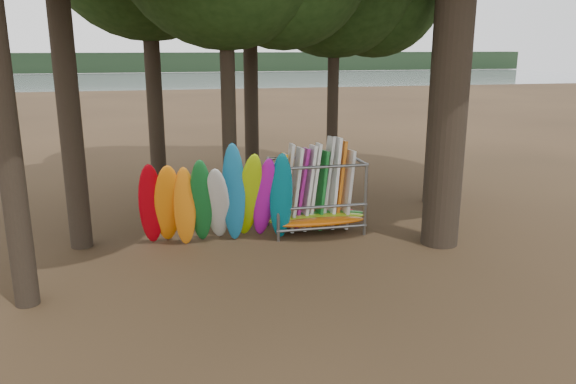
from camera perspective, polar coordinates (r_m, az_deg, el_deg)
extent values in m
plane|color=#47331E|center=(15.13, 1.07, -6.56)|extent=(120.00, 120.00, 0.00)
plane|color=gray|center=(73.97, -10.17, 10.21)|extent=(160.00, 160.00, 0.00)
cube|color=black|center=(123.79, -11.37, 12.80)|extent=(160.00, 4.00, 4.00)
cylinder|color=black|center=(16.02, -22.33, 17.62)|extent=(0.60, 0.60, 13.18)
cylinder|color=black|center=(19.77, -13.67, 13.69)|extent=(0.53, 0.53, 10.55)
cylinder|color=black|center=(21.85, -3.91, 17.99)|extent=(0.55, 0.55, 13.50)
cylinder|color=black|center=(20.87, 4.64, 12.61)|extent=(0.41, 0.41, 9.48)
cylinder|color=black|center=(17.00, -6.18, 13.04)|extent=(0.44, 0.44, 10.03)
cylinder|color=black|center=(20.25, 15.47, 18.15)|extent=(0.53, 0.53, 13.76)
ellipsoid|color=#B3030F|center=(15.77, -13.75, -1.29)|extent=(0.68, 1.32, 2.61)
ellipsoid|color=orange|center=(15.71, -12.12, -1.27)|extent=(0.82, 1.74, 2.66)
ellipsoid|color=orange|center=(15.51, -10.44, -1.53)|extent=(0.63, 1.13, 2.52)
ellipsoid|color=#146428|center=(15.51, -8.81, -1.02)|extent=(0.72, 1.72, 2.80)
ellipsoid|color=beige|center=(15.64, -7.17, -1.30)|extent=(0.91, 1.89, 2.54)
ellipsoid|color=#166797|center=(15.55, -5.54, -0.18)|extent=(0.81, 1.38, 3.12)
ellipsoid|color=#A9D50D|center=(15.79, -3.99, -0.45)|extent=(0.80, 1.82, 2.85)
ellipsoid|color=#AF12A7|center=(15.93, -2.42, -0.63)|extent=(0.70, 1.49, 2.67)
ellipsoid|color=#066879|center=(15.83, -0.70, -0.50)|extent=(0.78, 1.15, 2.76)
ellipsoid|color=#D05B0B|center=(16.64, 3.26, -3.04)|extent=(2.80, 0.55, 0.24)
ellipsoid|color=#A0C91A|center=(16.98, 2.93, -2.68)|extent=(3.05, 0.55, 0.24)
ellipsoid|color=#1C7119|center=(17.24, 2.67, -2.40)|extent=(3.20, 0.55, 0.24)
ellipsoid|color=red|center=(17.52, 2.41, -2.12)|extent=(2.73, 0.55, 0.24)
cube|color=#FFAE0D|center=(16.76, -0.65, -0.16)|extent=(0.34, 0.76, 2.41)
cube|color=silver|center=(16.95, -0.11, 0.46)|extent=(0.49, 0.76, 2.66)
cube|color=white|center=(16.82, 0.72, 0.20)|extent=(0.47, 0.78, 2.57)
cube|color=#9B1983|center=(17.02, 1.26, 0.30)|extent=(0.51, 0.77, 2.52)
cube|color=white|center=(16.95, 2.03, 0.39)|extent=(0.50, 0.79, 2.61)
cube|color=white|center=(17.11, 2.60, 0.57)|extent=(0.50, 0.76, 2.65)
cube|color=#1A762B|center=(17.08, 3.37, 0.17)|extent=(0.41, 0.79, 2.44)
cube|color=silver|center=(17.25, 3.87, 0.98)|extent=(0.48, 0.79, 2.83)
cube|color=white|center=(17.16, 4.68, 0.87)|extent=(0.39, 0.81, 2.82)
cube|color=orange|center=(17.38, 5.18, 0.82)|extent=(0.41, 0.78, 2.70)
cube|color=silver|center=(17.26, 6.05, 0.24)|extent=(0.37, 0.77, 2.43)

